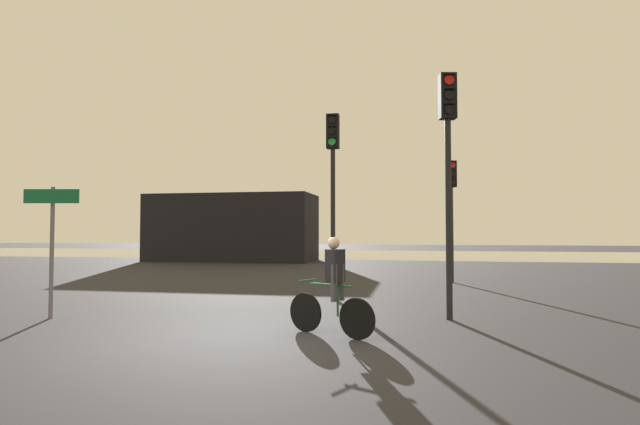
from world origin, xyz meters
TOP-DOWN VIEW (x-y plane):
  - ground_plane at (0.00, 0.00)m, footprint 120.00×120.00m
  - water_strip at (0.00, 30.50)m, footprint 80.00×16.00m
  - distant_building at (-7.75, 20.50)m, footprint 9.63×4.00m
  - traffic_light_near_right at (3.54, 2.54)m, footprint 0.37×0.38m
  - traffic_light_center at (0.79, 5.24)m, footprint 0.32×0.34m
  - traffic_light_far_right at (4.10, 9.90)m, footprint 0.39×0.41m
  - direction_sign_post at (-4.18, 1.20)m, footprint 1.09×0.22m
  - cyclist at (1.57, 0.61)m, footprint 1.55×0.83m

SIDE VIEW (x-z plane):
  - ground_plane at x=0.00m, z-range 0.00..0.00m
  - water_strip at x=0.00m, z-range 0.00..0.01m
  - cyclist at x=1.57m, z-range 0.01..1.63m
  - direction_sign_post at x=-4.18m, z-range 0.40..3.00m
  - distant_building at x=-7.75m, z-range 0.00..3.89m
  - traffic_light_far_right at x=4.10m, z-range 0.82..4.94m
  - traffic_light_center at x=0.79m, z-range 0.91..5.69m
  - traffic_light_near_right at x=3.54m, z-range 0.92..5.75m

